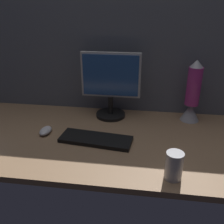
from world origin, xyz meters
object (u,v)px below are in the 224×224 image
object	(u,v)px
mouse	(46,131)
lava_lamp	(192,96)
keyboard	(96,139)
monitor	(111,83)
mug_steel	(174,166)

from	to	relation	value
mouse	lava_lamp	bearing A→B (deg)	23.95
keyboard	monitor	bearing A→B (deg)	90.59
monitor	mug_steel	xyz separation A→B (cm)	(33.82, -55.90, -15.10)
mug_steel	lava_lamp	bearing A→B (deg)	76.02
monitor	keyboard	size ratio (longest dim) A/B	1.06
keyboard	mouse	size ratio (longest dim) A/B	3.85
keyboard	mouse	world-z (taller)	mouse
monitor	mug_steel	size ratio (longest dim) A/B	3.25
mug_steel	monitor	bearing A→B (deg)	121.17
mouse	monitor	bearing A→B (deg)	45.33
mug_steel	keyboard	bearing A→B (deg)	146.67
monitor	mouse	bearing A→B (deg)	-139.28
lava_lamp	mouse	bearing A→B (deg)	-160.66
lava_lamp	mug_steel	bearing A→B (deg)	-103.98
keyboard	mug_steel	xyz separation A→B (cm)	(37.13, -24.42, 5.07)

